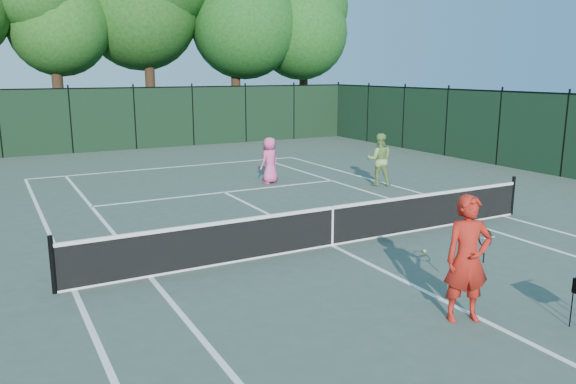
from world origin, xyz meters
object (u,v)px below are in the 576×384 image
player_pink (270,160)px  player_green (379,160)px  coach (468,259)px  loose_ball_midcourt (425,251)px

player_pink → player_green: player_green is taller
coach → loose_ball_midcourt: bearing=79.0°
coach → player_pink: coach is taller
player_pink → loose_ball_midcourt: player_pink is taller
player_green → loose_ball_midcourt: player_green is taller
player_pink → player_green: bearing=122.9°
coach → player_pink: bearing=99.2°
coach → player_green: bearing=80.3°
loose_ball_midcourt → coach: bearing=-121.5°
loose_ball_midcourt → player_pink: bearing=86.6°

